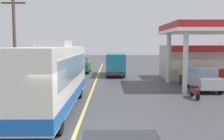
% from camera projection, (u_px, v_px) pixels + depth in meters
% --- Properties ---
extents(ground, '(120.00, 120.00, 0.00)m').
position_uv_depth(ground, '(98.00, 76.00, 29.73)').
color(ground, '#424247').
extents(lane_divider_stripe, '(0.16, 50.00, 0.01)m').
position_uv_depth(lane_divider_stripe, '(95.00, 82.00, 24.75)').
color(lane_divider_stripe, '#D8CC4C').
rests_on(lane_divider_stripe, ground).
extents(coach_bus_main, '(2.60, 11.04, 3.69)m').
position_uv_depth(coach_bus_main, '(51.00, 78.00, 14.03)').
color(coach_bus_main, silver).
rests_on(coach_bus_main, ground).
extents(gas_station_roadside, '(9.10, 11.95, 5.10)m').
position_uv_depth(gas_station_roadside, '(204.00, 53.00, 25.68)').
color(gas_station_roadside, '#B21E1E').
rests_on(gas_station_roadside, ground).
extents(car_at_pump, '(1.70, 4.20, 1.82)m').
position_uv_depth(car_at_pump, '(203.00, 77.00, 20.37)').
color(car_at_pump, '#B2B2B7').
rests_on(car_at_pump, ground).
extents(minibus_opposing_lane, '(2.04, 6.13, 2.44)m').
position_uv_depth(minibus_opposing_lane, '(115.00, 62.00, 30.01)').
color(minibus_opposing_lane, teal).
rests_on(minibus_opposing_lane, ground).
extents(motorcycle_parked_forecourt, '(0.55, 1.80, 0.92)m').
position_uv_depth(motorcycle_parked_forecourt, '(195.00, 91.00, 17.29)').
color(motorcycle_parked_forecourt, black).
rests_on(motorcycle_parked_forecourt, ground).
extents(pedestrian_near_pump, '(0.55, 0.22, 1.66)m').
position_uv_depth(pedestrian_near_pump, '(181.00, 74.00, 23.48)').
color(pedestrian_near_pump, '#33333F').
rests_on(pedestrian_near_pump, ground).
extents(pedestrian_by_shop, '(0.55, 0.22, 1.66)m').
position_uv_depth(pedestrian_by_shop, '(191.00, 73.00, 23.82)').
color(pedestrian_by_shop, '#33333F').
rests_on(pedestrian_by_shop, ground).
extents(car_trailing_behind_bus, '(1.70, 4.20, 1.82)m').
position_uv_depth(car_trailing_behind_bus, '(83.00, 64.00, 33.08)').
color(car_trailing_behind_bus, '#1E602D').
rests_on(car_trailing_behind_bus, ground).
extents(utility_pole_roadside, '(1.80, 0.24, 7.15)m').
position_uv_depth(utility_pole_roadside, '(15.00, 41.00, 20.36)').
color(utility_pole_roadside, brown).
rests_on(utility_pole_roadside, ground).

